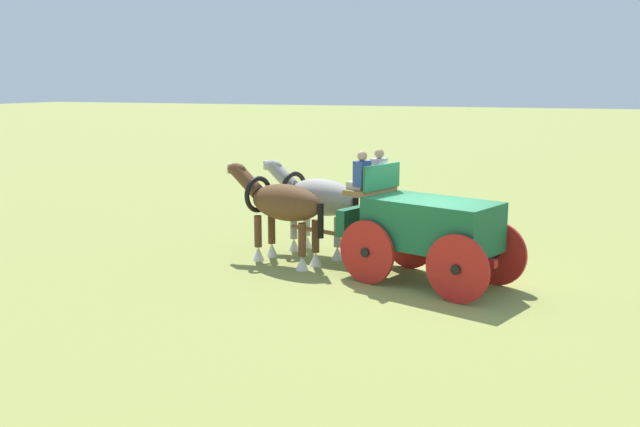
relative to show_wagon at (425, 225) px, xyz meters
The scene contains 4 objects.
ground_plane 1.26m from the show_wagon, 162.35° to the left, with size 220.00×220.00×0.00m, color olive.
show_wagon is the anchor object (origin of this frame).
draft_horse_near 3.60m from the show_wagon, ahead, with size 2.97×1.43×2.26m.
draft_horse_off 3.59m from the show_wagon, 28.10° to the right, with size 3.00×1.48×2.23m.
Camera 1 is at (-3.30, 14.27, 4.21)m, focal length 39.63 mm.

